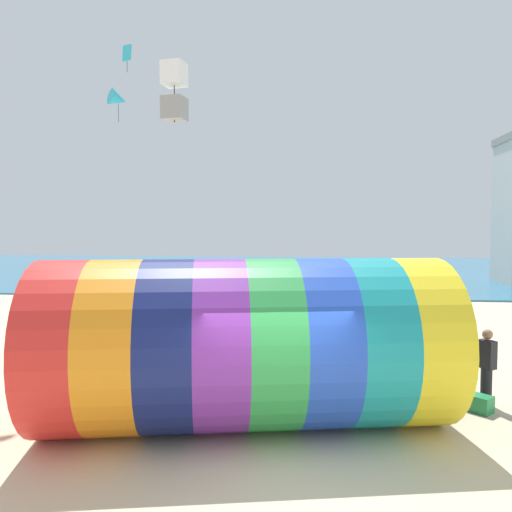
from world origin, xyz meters
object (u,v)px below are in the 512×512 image
Objects in this scene: kite_cyan_diamond at (127,53)px; bystander_near_water at (375,300)px; kite_white_box at (174,91)px; cooler_box at (479,403)px; kite_cyan_delta at (118,99)px; bystander_far_left at (289,306)px; kite_handler at (487,367)px; giant_inflatable_tube at (246,343)px.

kite_cyan_diamond reaches higher than bystander_near_water.
kite_white_box is 10.72m from kite_cyan_diamond.
kite_cyan_diamond is 2.34× the size of cooler_box.
kite_cyan_delta reaches higher than bystander_far_left.
kite_cyan_delta is 16.57m from bystander_near_water.
cooler_box is at bearing -123.60° from kite_handler.
kite_white_box is 9.68m from bystander_far_left.
kite_cyan_delta is at bearing 118.96° from giant_inflatable_tube.
kite_white_box is (-2.43, 3.73, 5.94)m from giant_inflatable_tube.
kite_cyan_delta reaches higher than kite_handler.
cooler_box is at bearing -63.23° from bystander_far_left.
kite_white_box is 10.65m from cooler_box.
giant_inflatable_tube is 17.52m from kite_cyan_diamond.
kite_white_box reaches higher than bystander_near_water.
kite_handler reaches higher than bystander_far_left.
giant_inflatable_tube reaches higher than bystander_near_water.
kite_handler is 3.26× the size of cooler_box.
kite_cyan_delta is 4.02m from kite_cyan_diamond.
bystander_near_water is 11.14m from cooler_box.
kite_cyan_delta is at bearing 117.57° from kite_cyan_diamond.
cooler_box is (4.43, -8.77, -0.66)m from bystander_far_left.
kite_cyan_diamond reaches higher than bystander_far_left.
cooler_box is (-0.29, -0.43, -0.69)m from kite_handler.
kite_cyan_delta reaches higher than giant_inflatable_tube.
bystander_near_water is at bearing 53.27° from kite_white_box.
kite_cyan_diamond is 0.78× the size of bystander_near_water.
bystander_far_left is 9.85m from cooler_box.
bystander_far_left is at bearing 119.46° from kite_handler.
giant_inflatable_tube is 5.05× the size of kite_white_box.
bystander_near_water is (6.46, 8.66, -6.80)m from kite_white_box.
bystander_near_water is at bearing 94.11° from cooler_box.
kite_handler is 1.08× the size of bystander_near_water.
kite_cyan_diamond is at bearing 161.99° from bystander_far_left.
kite_white_box is 3.16× the size of cooler_box.
kite_white_box is at bearing -62.35° from kite_cyan_diamond.
kite_cyan_delta is at bearing 134.47° from kite_handler.
kite_white_box reaches higher than cooler_box.
giant_inflatable_tube is at bearing -56.92° from kite_white_box.
giant_inflatable_tube is at bearing -60.66° from kite_cyan_diamond.
kite_handler is 10.72m from bystander_near_water.
cooler_box is (0.80, -11.09, -0.61)m from bystander_near_water.
kite_white_box is 0.99× the size of bystander_far_left.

